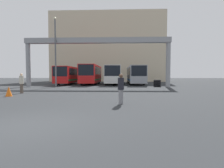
{
  "coord_description": "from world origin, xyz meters",
  "views": [
    {
      "loc": [
        2.96,
        -5.18,
        1.59
      ],
      "look_at": [
        1.94,
        20.85,
        0.3
      ],
      "focal_mm": 28.0,
      "sensor_mm": 36.0,
      "label": 1
    }
  ],
  "objects_px": {
    "bus_slot_1": "(91,74)",
    "bus_slot_3": "(135,74)",
    "tire_stack": "(157,83)",
    "pedestrian_near_left": "(22,83)",
    "bus_slot_2": "(113,74)",
    "lamp_post": "(55,50)",
    "pedestrian_near_right": "(121,88)",
    "traffic_cone": "(9,91)",
    "bus_slot_0": "(70,74)"
  },
  "relations": [
    {
      "from": "bus_slot_0",
      "to": "bus_slot_3",
      "type": "relative_size",
      "value": 0.93
    },
    {
      "from": "bus_slot_0",
      "to": "bus_slot_2",
      "type": "bearing_deg",
      "value": -2.39
    },
    {
      "from": "pedestrian_near_right",
      "to": "pedestrian_near_left",
      "type": "xyz_separation_m",
      "value": [
        -8.73,
        5.45,
        0.05
      ]
    },
    {
      "from": "bus_slot_1",
      "to": "pedestrian_near_right",
      "type": "relative_size",
      "value": 6.1
    },
    {
      "from": "bus_slot_2",
      "to": "tire_stack",
      "type": "distance_m",
      "value": 9.2
    },
    {
      "from": "pedestrian_near_left",
      "to": "lamp_post",
      "type": "distance_m",
      "value": 9.0
    },
    {
      "from": "tire_stack",
      "to": "lamp_post",
      "type": "distance_m",
      "value": 14.64
    },
    {
      "from": "traffic_cone",
      "to": "lamp_post",
      "type": "xyz_separation_m",
      "value": [
        -0.11,
        10.26,
        4.65
      ]
    },
    {
      "from": "lamp_post",
      "to": "bus_slot_1",
      "type": "bearing_deg",
      "value": 66.26
    },
    {
      "from": "bus_slot_0",
      "to": "bus_slot_1",
      "type": "height_order",
      "value": "bus_slot_1"
    },
    {
      "from": "bus_slot_1",
      "to": "bus_slot_2",
      "type": "xyz_separation_m",
      "value": [
        3.97,
        0.02,
        -0.09
      ]
    },
    {
      "from": "bus_slot_1",
      "to": "pedestrian_near_left",
      "type": "relative_size",
      "value": 5.75
    },
    {
      "from": "bus_slot_1",
      "to": "bus_slot_0",
      "type": "bearing_deg",
      "value": 174.95
    },
    {
      "from": "bus_slot_2",
      "to": "bus_slot_1",
      "type": "bearing_deg",
      "value": -179.71
    },
    {
      "from": "lamp_post",
      "to": "bus_slot_2",
      "type": "bearing_deg",
      "value": 46.97
    },
    {
      "from": "bus_slot_1",
      "to": "bus_slot_2",
      "type": "height_order",
      "value": "bus_slot_1"
    },
    {
      "from": "pedestrian_near_right",
      "to": "bus_slot_0",
      "type": "bearing_deg",
      "value": 49.59
    },
    {
      "from": "bus_slot_2",
      "to": "bus_slot_3",
      "type": "bearing_deg",
      "value": 10.17
    },
    {
      "from": "bus_slot_3",
      "to": "pedestrian_near_right",
      "type": "height_order",
      "value": "bus_slot_3"
    },
    {
      "from": "lamp_post",
      "to": "bus_slot_0",
      "type": "bearing_deg",
      "value": 93.07
    },
    {
      "from": "pedestrian_near_right",
      "to": "bus_slot_2",
      "type": "bearing_deg",
      "value": 30.03
    },
    {
      "from": "bus_slot_0",
      "to": "bus_slot_3",
      "type": "distance_m",
      "value": 11.91
    },
    {
      "from": "pedestrian_near_right",
      "to": "lamp_post",
      "type": "distance_m",
      "value": 16.5
    },
    {
      "from": "bus_slot_1",
      "to": "pedestrian_near_left",
      "type": "bearing_deg",
      "value": -102.94
    },
    {
      "from": "bus_slot_3",
      "to": "tire_stack",
      "type": "height_order",
      "value": "bus_slot_3"
    },
    {
      "from": "lamp_post",
      "to": "pedestrian_near_right",
      "type": "bearing_deg",
      "value": -57.53
    },
    {
      "from": "bus_slot_3",
      "to": "lamp_post",
      "type": "distance_m",
      "value": 14.75
    },
    {
      "from": "pedestrian_near_right",
      "to": "pedestrian_near_left",
      "type": "relative_size",
      "value": 0.94
    },
    {
      "from": "traffic_cone",
      "to": "lamp_post",
      "type": "relative_size",
      "value": 0.08
    },
    {
      "from": "bus_slot_1",
      "to": "bus_slot_3",
      "type": "distance_m",
      "value": 7.97
    },
    {
      "from": "bus_slot_3",
      "to": "pedestrian_near_left",
      "type": "height_order",
      "value": "bus_slot_3"
    },
    {
      "from": "bus_slot_2",
      "to": "pedestrian_near_right",
      "type": "distance_m",
      "value": 21.54
    },
    {
      "from": "tire_stack",
      "to": "bus_slot_0",
      "type": "bearing_deg",
      "value": 154.4
    },
    {
      "from": "bus_slot_0",
      "to": "bus_slot_2",
      "type": "distance_m",
      "value": 7.94
    },
    {
      "from": "bus_slot_0",
      "to": "tire_stack",
      "type": "bearing_deg",
      "value": -25.6
    },
    {
      "from": "bus_slot_1",
      "to": "lamp_post",
      "type": "distance_m",
      "value": 9.27
    },
    {
      "from": "bus_slot_1",
      "to": "lamp_post",
      "type": "height_order",
      "value": "lamp_post"
    },
    {
      "from": "bus_slot_1",
      "to": "lamp_post",
      "type": "bearing_deg",
      "value": -113.74
    },
    {
      "from": "bus_slot_2",
      "to": "bus_slot_3",
      "type": "height_order",
      "value": "bus_slot_2"
    },
    {
      "from": "bus_slot_1",
      "to": "bus_slot_3",
      "type": "bearing_deg",
      "value": 5.27
    },
    {
      "from": "bus_slot_0",
      "to": "bus_slot_1",
      "type": "distance_m",
      "value": 3.99
    },
    {
      "from": "pedestrian_near_left",
      "to": "tire_stack",
      "type": "relative_size",
      "value": 1.71
    },
    {
      "from": "bus_slot_1",
      "to": "pedestrian_near_right",
      "type": "xyz_separation_m",
      "value": [
        5.05,
        -21.47,
        -1.03
      ]
    },
    {
      "from": "bus_slot_1",
      "to": "tire_stack",
      "type": "distance_m",
      "value": 12.28
    },
    {
      "from": "pedestrian_near_right",
      "to": "traffic_cone",
      "type": "xyz_separation_m",
      "value": [
        -8.46,
        3.21,
        -0.52
      ]
    },
    {
      "from": "bus_slot_0",
      "to": "pedestrian_near_left",
      "type": "height_order",
      "value": "bus_slot_0"
    },
    {
      "from": "traffic_cone",
      "to": "tire_stack",
      "type": "xyz_separation_m",
      "value": [
        13.73,
        11.77,
        0.11
      ]
    },
    {
      "from": "bus_slot_3",
      "to": "traffic_cone",
      "type": "relative_size",
      "value": 15.61
    },
    {
      "from": "tire_stack",
      "to": "lamp_post",
      "type": "relative_size",
      "value": 0.11
    },
    {
      "from": "bus_slot_2",
      "to": "tire_stack",
      "type": "relative_size",
      "value": 9.89
    }
  ]
}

